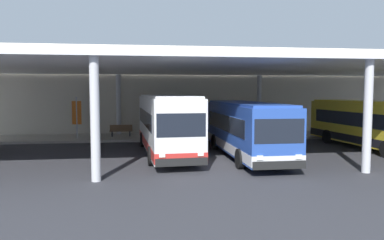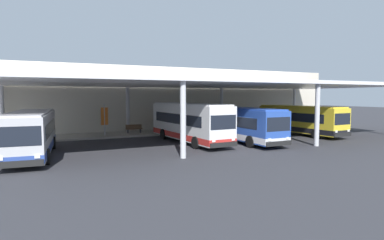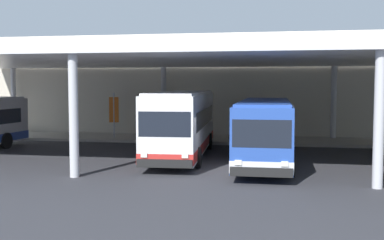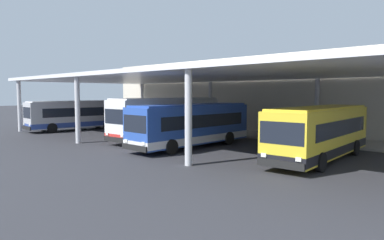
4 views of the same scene
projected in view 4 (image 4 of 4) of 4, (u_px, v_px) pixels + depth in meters
The scene contains 11 objects.
ground_plane at pixel (152, 148), 25.12m from camera, with size 200.00×200.00×0.00m, color #333338.
platform_kerb at pixel (246, 133), 33.53m from camera, with size 42.00×4.50×0.18m, color #A39E93.
station_building_facade at pixel (265, 94), 35.57m from camera, with size 48.00×1.60×7.80m, color beige.
canopy_shelter at pixel (203, 77), 28.65m from camera, with size 40.00×17.00×5.55m.
bus_nearest_bay at pixel (78, 115), 37.56m from camera, with size 3.33×10.69×3.17m.
bus_second_bay at pixel (168, 118), 29.79m from camera, with size 3.23×11.47×3.57m.
bus_middle_bay at pixel (192, 125), 25.47m from camera, with size 2.79×10.55×3.17m.
bus_far_bay at pixel (320, 132), 20.57m from camera, with size 3.22×10.67×3.17m.
bench_waiting at pixel (202, 124), 37.62m from camera, with size 1.80×0.45×0.92m.
trash_bin at pixel (223, 126), 35.25m from camera, with size 0.52×0.52×0.98m.
banner_sign at pixel (175, 111), 39.17m from camera, with size 0.70×0.12×3.20m.
Camera 4 is at (19.38, -15.88, 3.96)m, focal length 32.43 mm.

